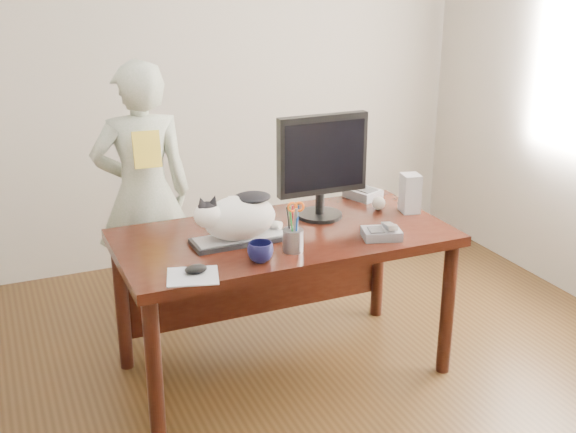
# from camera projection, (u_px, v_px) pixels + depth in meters

# --- Properties ---
(room) EXTENTS (4.50, 4.50, 4.50)m
(room) POSITION_uv_depth(u_px,v_px,m) (345.00, 138.00, 2.75)
(room) COLOR black
(room) RESTS_ON ground
(desk) EXTENTS (1.60, 0.80, 0.75)m
(desk) POSITION_uv_depth(u_px,v_px,m) (278.00, 255.00, 3.59)
(desk) COLOR black
(desk) RESTS_ON ground
(keyboard) EXTENTS (0.46, 0.18, 0.03)m
(keyboard) POSITION_uv_depth(u_px,v_px,m) (240.00, 239.00, 3.36)
(keyboard) COLOR black
(keyboard) RESTS_ON desk
(cat) EXTENTS (0.44, 0.23, 0.25)m
(cat) POSITION_uv_depth(u_px,v_px,m) (237.00, 216.00, 3.31)
(cat) COLOR white
(cat) RESTS_ON keyboard
(monitor) EXTENTS (0.47, 0.23, 0.53)m
(monitor) POSITION_uv_depth(u_px,v_px,m) (322.00, 161.00, 3.57)
(monitor) COLOR black
(monitor) RESTS_ON desk
(pen_cup) EXTENTS (0.11, 0.11, 0.24)m
(pen_cup) POSITION_uv_depth(u_px,v_px,m) (293.00, 237.00, 3.24)
(pen_cup) COLOR gray
(pen_cup) RESTS_ON desk
(mousepad) EXTENTS (0.25, 0.24, 0.00)m
(mousepad) POSITION_uv_depth(u_px,v_px,m) (193.00, 276.00, 2.99)
(mousepad) COLOR silver
(mousepad) RESTS_ON desk
(mouse) EXTENTS (0.11, 0.08, 0.04)m
(mouse) POSITION_uv_depth(u_px,v_px,m) (196.00, 269.00, 3.01)
(mouse) COLOR black
(mouse) RESTS_ON mousepad
(coffee_mug) EXTENTS (0.15, 0.15, 0.09)m
(coffee_mug) POSITION_uv_depth(u_px,v_px,m) (260.00, 252.00, 3.13)
(coffee_mug) COLOR #0D0E35
(coffee_mug) RESTS_ON desk
(phone) EXTENTS (0.21, 0.17, 0.08)m
(phone) POSITION_uv_depth(u_px,v_px,m) (382.00, 233.00, 3.40)
(phone) COLOR slate
(phone) RESTS_ON desk
(speaker) EXTENTS (0.11, 0.12, 0.20)m
(speaker) POSITION_uv_depth(u_px,v_px,m) (410.00, 193.00, 3.73)
(speaker) COLOR gray
(speaker) RESTS_ON desk
(baseball) EXTENTS (0.07, 0.07, 0.07)m
(baseball) POSITION_uv_depth(u_px,v_px,m) (379.00, 203.00, 3.78)
(baseball) COLOR beige
(baseball) RESTS_ON desk
(book_stack) EXTENTS (0.25, 0.22, 0.08)m
(book_stack) POSITION_uv_depth(u_px,v_px,m) (244.00, 207.00, 3.73)
(book_stack) COLOR #541A16
(book_stack) RESTS_ON desk
(calculator) EXTENTS (0.19, 0.22, 0.06)m
(calculator) POSITION_uv_depth(u_px,v_px,m) (363.00, 193.00, 3.97)
(calculator) COLOR slate
(calculator) RESTS_ON desk
(person) EXTENTS (0.57, 0.40, 1.50)m
(person) POSITION_uv_depth(u_px,v_px,m) (143.00, 194.00, 4.03)
(person) COLOR silver
(person) RESTS_ON ground
(held_book) EXTENTS (0.15, 0.10, 0.20)m
(held_book) POSITION_uv_depth(u_px,v_px,m) (147.00, 150.00, 3.78)
(held_book) COLOR yellow
(held_book) RESTS_ON person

